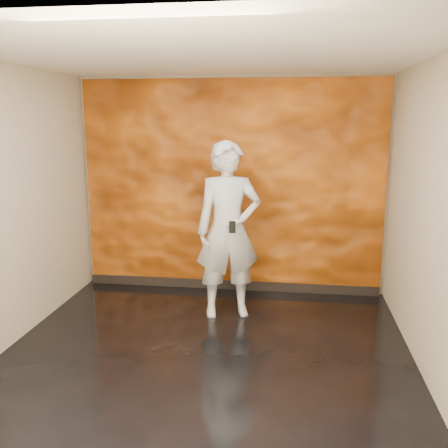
{
  "coord_description": "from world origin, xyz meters",
  "views": [
    {
      "loc": [
        0.81,
        -4.44,
        2.28
      ],
      "look_at": [
        0.1,
        0.59,
        1.18
      ],
      "focal_mm": 40.0,
      "sensor_mm": 36.0,
      "label": 1
    }
  ],
  "objects": [
    {
      "name": "baseboard",
      "position": [
        0.0,
        1.92,
        0.06
      ],
      "size": [
        3.9,
        0.04,
        0.12
      ],
      "primitive_type": "cube",
      "color": "black",
      "rests_on": "ground"
    },
    {
      "name": "man",
      "position": [
        0.08,
        1.06,
        1.01
      ],
      "size": [
        0.84,
        0.67,
        2.03
      ],
      "primitive_type": "imported",
      "rotation": [
        0.0,
        0.0,
        0.27
      ],
      "color": "#9CA0AB",
      "rests_on": "ground"
    },
    {
      "name": "room",
      "position": [
        0.0,
        0.0,
        1.4
      ],
      "size": [
        4.02,
        4.02,
        2.81
      ],
      "color": "black",
      "rests_on": "ground"
    },
    {
      "name": "phone",
      "position": [
        0.16,
        0.78,
        1.11
      ],
      "size": [
        0.07,
        0.02,
        0.13
      ],
      "primitive_type": "cube",
      "rotation": [
        0.0,
        0.0,
        0.12
      ],
      "color": "black",
      "rests_on": "man"
    },
    {
      "name": "feature_wall",
      "position": [
        0.0,
        1.96,
        1.38
      ],
      "size": [
        3.9,
        0.06,
        2.75
      ],
      "primitive_type": "cube",
      "color": "orange",
      "rests_on": "ground"
    }
  ]
}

